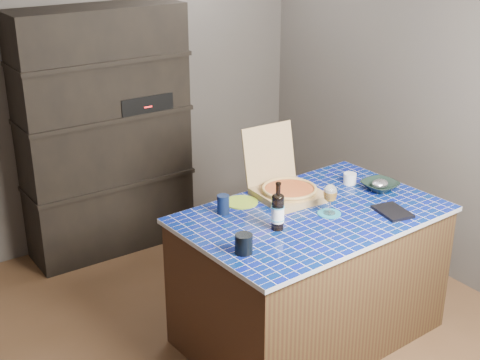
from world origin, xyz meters
TOP-DOWN VIEW (x-y plane):
  - room at (0.00, 0.00)m, footprint 3.50×3.50m
  - shelving_unit at (0.00, 1.53)m, footprint 1.20×0.41m
  - kitchen_island at (0.49, -0.20)m, footprint 1.53×1.02m
  - pizza_box at (0.51, 0.07)m, footprint 0.37×0.45m
  - mead_bottle at (0.20, -0.25)m, footprint 0.07×0.07m
  - teal_trivet at (0.56, -0.26)m, footprint 0.13×0.13m
  - wine_glass at (0.56, -0.26)m, footprint 0.08×0.08m
  - tumbler at (-0.10, -0.36)m, footprint 0.09×0.09m
  - dvd_case at (0.86, -0.46)m, footprint 0.19×0.24m
  - bowl at (1.04, -0.18)m, footprint 0.22×0.22m
  - foil_contents at (1.04, -0.18)m, footprint 0.11×0.09m
  - white_jar at (0.96, -0.00)m, footprint 0.08×0.08m
  - navy_cup at (0.07, 0.08)m, footprint 0.07×0.07m
  - green_trivet at (0.24, 0.14)m, footprint 0.20×0.20m

SIDE VIEW (x-z plane):
  - kitchen_island at x=0.49m, z-range 0.00..0.81m
  - teal_trivet at x=0.56m, z-range 0.81..0.82m
  - green_trivet at x=0.24m, z-range 0.81..0.82m
  - dvd_case at x=0.86m, z-range 0.81..0.83m
  - bowl at x=1.04m, z-range 0.81..0.86m
  - white_jar at x=0.96m, z-range 0.81..0.88m
  - foil_contents at x=1.04m, z-range 0.83..0.88m
  - tumbler at x=-0.10m, z-range 0.81..0.91m
  - navy_cup at x=0.07m, z-range 0.81..0.92m
  - pizza_box at x=0.51m, z-range 0.67..1.06m
  - shelving_unit at x=0.00m, z-range 0.00..1.80m
  - mead_bottle at x=0.20m, z-range 0.78..1.05m
  - wine_glass at x=0.56m, z-range 0.85..1.02m
  - room at x=0.00m, z-range -0.50..3.00m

